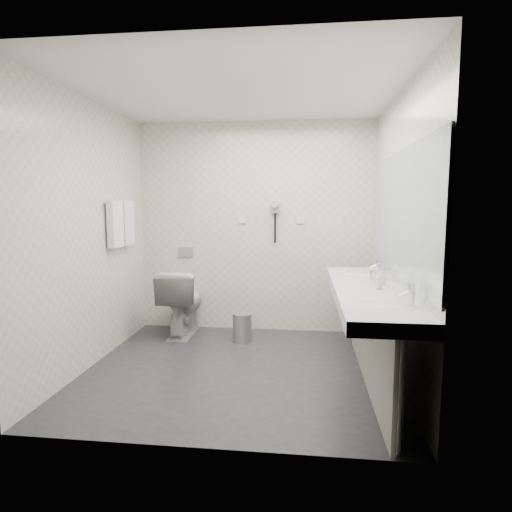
# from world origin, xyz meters

# --- Properties ---
(floor) EXTENTS (2.80, 2.80, 0.00)m
(floor) POSITION_xyz_m (0.00, 0.00, 0.00)
(floor) COLOR #26262B
(floor) RESTS_ON ground
(ceiling) EXTENTS (2.80, 2.80, 0.00)m
(ceiling) POSITION_xyz_m (0.00, 0.00, 2.50)
(ceiling) COLOR silver
(ceiling) RESTS_ON wall_back
(wall_back) EXTENTS (2.80, 0.00, 2.80)m
(wall_back) POSITION_xyz_m (0.00, 1.30, 1.25)
(wall_back) COLOR beige
(wall_back) RESTS_ON floor
(wall_front) EXTENTS (2.80, 0.00, 2.80)m
(wall_front) POSITION_xyz_m (0.00, -1.30, 1.25)
(wall_front) COLOR beige
(wall_front) RESTS_ON floor
(wall_left) EXTENTS (0.00, 2.60, 2.60)m
(wall_left) POSITION_xyz_m (-1.40, 0.00, 1.25)
(wall_left) COLOR beige
(wall_left) RESTS_ON floor
(wall_right) EXTENTS (0.00, 2.60, 2.60)m
(wall_right) POSITION_xyz_m (1.40, 0.00, 1.25)
(wall_right) COLOR beige
(wall_right) RESTS_ON floor
(vanity_counter) EXTENTS (0.55, 2.20, 0.10)m
(vanity_counter) POSITION_xyz_m (1.12, -0.20, 0.80)
(vanity_counter) COLOR silver
(vanity_counter) RESTS_ON floor
(vanity_panel) EXTENTS (0.03, 2.15, 0.75)m
(vanity_panel) POSITION_xyz_m (1.15, -0.20, 0.38)
(vanity_panel) COLOR gray
(vanity_panel) RESTS_ON floor
(vanity_post_near) EXTENTS (0.06, 0.06, 0.75)m
(vanity_post_near) POSITION_xyz_m (1.18, -1.24, 0.38)
(vanity_post_near) COLOR silver
(vanity_post_near) RESTS_ON floor
(vanity_post_far) EXTENTS (0.06, 0.06, 0.75)m
(vanity_post_far) POSITION_xyz_m (1.18, 0.84, 0.38)
(vanity_post_far) COLOR silver
(vanity_post_far) RESTS_ON floor
(mirror) EXTENTS (0.02, 2.20, 1.05)m
(mirror) POSITION_xyz_m (1.39, -0.20, 1.45)
(mirror) COLOR #B2BCC6
(mirror) RESTS_ON wall_right
(basin_near) EXTENTS (0.40, 0.31, 0.05)m
(basin_near) POSITION_xyz_m (1.12, -0.85, 0.83)
(basin_near) COLOR silver
(basin_near) RESTS_ON vanity_counter
(basin_far) EXTENTS (0.40, 0.31, 0.05)m
(basin_far) POSITION_xyz_m (1.12, 0.45, 0.83)
(basin_far) COLOR silver
(basin_far) RESTS_ON vanity_counter
(faucet_near) EXTENTS (0.04, 0.04, 0.15)m
(faucet_near) POSITION_xyz_m (1.32, -0.85, 0.92)
(faucet_near) COLOR silver
(faucet_near) RESTS_ON vanity_counter
(faucet_far) EXTENTS (0.04, 0.04, 0.15)m
(faucet_far) POSITION_xyz_m (1.32, 0.45, 0.92)
(faucet_far) COLOR silver
(faucet_far) RESTS_ON vanity_counter
(soap_bottle_a) EXTENTS (0.07, 0.07, 0.12)m
(soap_bottle_a) POSITION_xyz_m (1.26, -0.10, 0.91)
(soap_bottle_a) COLOR silver
(soap_bottle_a) RESTS_ON vanity_counter
(soap_bottle_c) EXTENTS (0.06, 0.06, 0.14)m
(soap_bottle_c) POSITION_xyz_m (1.20, -0.31, 0.92)
(soap_bottle_c) COLOR silver
(soap_bottle_c) RESTS_ON vanity_counter
(glass_left) EXTENTS (0.07, 0.07, 0.10)m
(glass_left) POSITION_xyz_m (1.20, 0.02, 0.90)
(glass_left) COLOR silver
(glass_left) RESTS_ON vanity_counter
(glass_right) EXTENTS (0.07, 0.07, 0.10)m
(glass_right) POSITION_xyz_m (1.33, 0.16, 0.90)
(glass_right) COLOR silver
(glass_right) RESTS_ON vanity_counter
(toilet) EXTENTS (0.44, 0.77, 0.78)m
(toilet) POSITION_xyz_m (-0.82, 0.98, 0.39)
(toilet) COLOR silver
(toilet) RESTS_ON floor
(flush_plate) EXTENTS (0.18, 0.02, 0.12)m
(flush_plate) POSITION_xyz_m (-0.85, 1.29, 0.95)
(flush_plate) COLOR #B2B5BA
(flush_plate) RESTS_ON wall_back
(pedal_bin) EXTENTS (0.26, 0.26, 0.30)m
(pedal_bin) POSITION_xyz_m (-0.08, 0.82, 0.15)
(pedal_bin) COLOR #B2B5BA
(pedal_bin) RESTS_ON floor
(bin_lid) EXTENTS (0.22, 0.22, 0.02)m
(bin_lid) POSITION_xyz_m (-0.08, 0.82, 0.31)
(bin_lid) COLOR #B2B5BA
(bin_lid) RESTS_ON pedal_bin
(towel_rail) EXTENTS (0.02, 0.62, 0.02)m
(towel_rail) POSITION_xyz_m (-1.35, 0.55, 1.55)
(towel_rail) COLOR silver
(towel_rail) RESTS_ON wall_left
(towel_near) EXTENTS (0.07, 0.24, 0.48)m
(towel_near) POSITION_xyz_m (-1.34, 0.41, 1.33)
(towel_near) COLOR white
(towel_near) RESTS_ON towel_rail
(towel_far) EXTENTS (0.07, 0.24, 0.48)m
(towel_far) POSITION_xyz_m (-1.34, 0.69, 1.33)
(towel_far) COLOR white
(towel_far) RESTS_ON towel_rail
(dryer_cradle) EXTENTS (0.10, 0.04, 0.14)m
(dryer_cradle) POSITION_xyz_m (0.25, 1.27, 1.50)
(dryer_cradle) COLOR #99999E
(dryer_cradle) RESTS_ON wall_back
(dryer_barrel) EXTENTS (0.08, 0.14, 0.08)m
(dryer_barrel) POSITION_xyz_m (0.25, 1.20, 1.53)
(dryer_barrel) COLOR #99999E
(dryer_barrel) RESTS_ON dryer_cradle
(dryer_cord) EXTENTS (0.02, 0.02, 0.35)m
(dryer_cord) POSITION_xyz_m (0.25, 1.26, 1.25)
(dryer_cord) COLOR black
(dryer_cord) RESTS_ON dryer_cradle
(switch_plate_a) EXTENTS (0.09, 0.02, 0.09)m
(switch_plate_a) POSITION_xyz_m (-0.15, 1.29, 1.35)
(switch_plate_a) COLOR silver
(switch_plate_a) RESTS_ON wall_back
(switch_plate_b) EXTENTS (0.09, 0.02, 0.09)m
(switch_plate_b) POSITION_xyz_m (0.55, 1.29, 1.35)
(switch_plate_b) COLOR silver
(switch_plate_b) RESTS_ON wall_back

